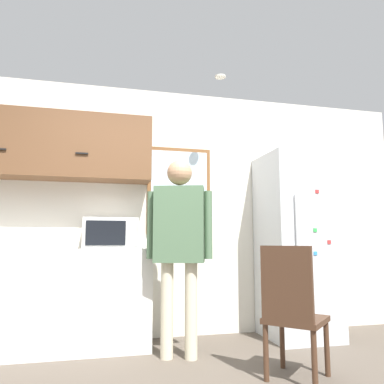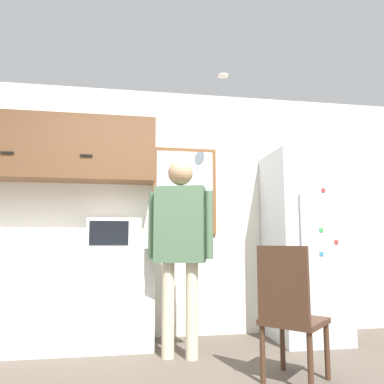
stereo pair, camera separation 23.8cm
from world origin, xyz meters
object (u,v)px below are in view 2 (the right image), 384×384
Objects in this scene: microwave at (115,233)px; chair at (289,309)px; refrigerator at (303,244)px; person at (180,234)px.

chair is (1.29, -1.19, -0.56)m from microwave.
chair is at bearing -121.12° from refrigerator.
refrigerator is (1.37, 0.38, -0.10)m from person.
microwave reaches higher than chair.
refrigerator is 1.37m from chair.
refrigerator reaches higher than microwave.
person is 1.42m from refrigerator.
refrigerator is (1.96, -0.09, -0.11)m from microwave.
microwave is at bearing 177.39° from refrigerator.
person is at bearing -164.35° from refrigerator.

